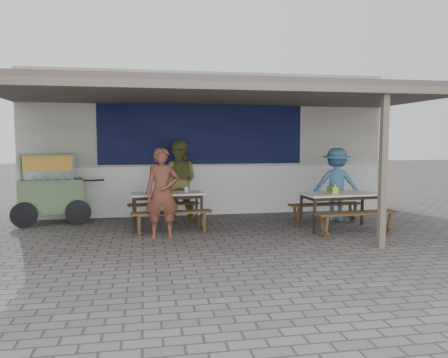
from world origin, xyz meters
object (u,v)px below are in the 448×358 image
Objects in this scene: patron_right_table at (337,184)px; tissue_box at (335,190)px; table_left at (167,197)px; table_right at (340,197)px; bench_left_street at (172,217)px; patron_street_side at (162,193)px; bench_left_wall at (164,208)px; patron_wall_side at (179,181)px; condiment_jar at (186,189)px; donation_box at (333,189)px; vendor_cart at (50,186)px; condiment_bowl at (163,192)px; bench_right_street at (356,218)px; bench_right_wall at (325,208)px.

patron_right_table reaches higher than tissue_box.
table_left and table_right have the same top height.
patron_street_side is (-0.19, -0.27, 0.51)m from bench_left_street.
bench_left_street is at bearing -90.00° from bench_left_wall.
tissue_box is (3.07, -1.56, -0.11)m from patron_wall_side.
patron_wall_side is 0.71m from condiment_jar.
donation_box is at bearing 127.77° from table_right.
table_left is 0.68m from bench_left_wall.
bench_left_wall is at bearing 90.00° from table_left.
vendor_cart is at bearing 165.23° from bench_left_wall.
condiment_jar is at bearing 21.35° from condiment_bowl.
donation_box is (3.44, -1.17, 0.48)m from bench_left_wall.
condiment_bowl is at bearing 169.00° from tissue_box.
vendor_cart is 6.08m from donation_box.
patron_right_table is (3.99, 1.13, -0.02)m from patron_street_side.
table_right is at bearing -25.35° from vendor_cart.
vendor_cart is at bearing 142.77° from bench_left_street.
patron_street_side reaches higher than vendor_cart.
bench_left_street is at bearing 38.38° from patron_right_table.
condiment_jar is (-2.96, 0.87, -0.01)m from tissue_box.
condiment_bowl is (-3.47, 0.56, -0.05)m from donation_box.
donation_box reaches higher than bench_right_street.
bench_left_wall is at bearing 90.00° from bench_left_street.
condiment_jar is (-3.44, -0.09, -0.03)m from patron_right_table.
bench_left_street is 9.54× the size of condiment_bowl.
bench_left_wall is 1.54m from patron_street_side.
tissue_box is at bearing -25.47° from bench_left_wall.
donation_box is (3.08, -1.45, -0.10)m from patron_wall_side.
bench_right_street is 8.10× the size of donation_box.
vendor_cart reaches higher than bench_right_street.
patron_right_table is (3.91, -0.33, 0.49)m from bench_left_wall.
patron_right_table is at bearing 63.47° from tissue_box.
condiment_bowl reaches higher than bench_left_street.
patron_wall_side reaches higher than tissue_box.
condiment_bowl reaches higher than bench_right_wall.
patron_street_side is at bearing -172.22° from bench_right_wall.
condiment_bowl reaches higher than bench_right_street.
table_right is (3.54, -1.29, 0.33)m from bench_left_wall.
patron_street_side is at bearing -175.45° from donation_box.
tissue_box is at bearing 174.27° from table_right.
bench_right_wall is 17.41× the size of condiment_jar.
bench_left_street is 3.04m from vendor_cart.
table_right is 0.88× the size of patron_wall_side.
bench_right_street is 1.25m from bench_right_wall.
bench_left_street is 0.86× the size of patron_wall_side.
table_right is at bearing -90.00° from bench_right_wall.
table_right is 3.20m from condiment_jar.
table_right is 9.74× the size of condiment_bowl.
patron_right_table reaches higher than condiment_jar.
patron_right_table reaches higher than bench_right_wall.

